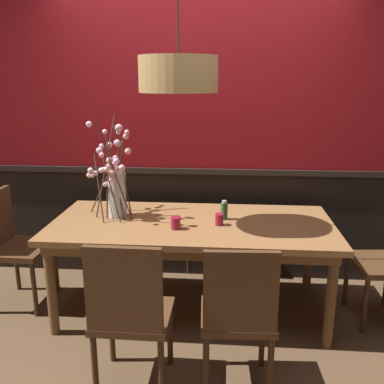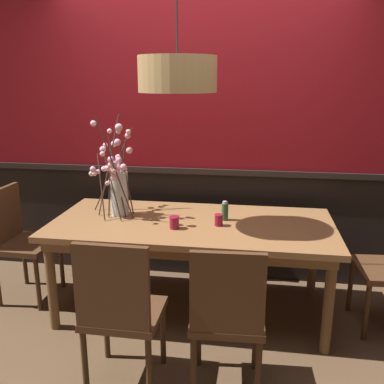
% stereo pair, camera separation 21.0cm
% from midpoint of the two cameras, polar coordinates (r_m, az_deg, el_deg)
% --- Properties ---
extents(ground_plane, '(24.00, 24.00, 0.00)m').
position_cam_midpoint_polar(ground_plane, '(3.49, -1.78, -15.63)').
color(ground_plane, brown).
extents(back_wall, '(5.89, 0.14, 2.83)m').
position_cam_midpoint_polar(back_wall, '(3.72, -0.75, 9.27)').
color(back_wall, black).
rests_on(back_wall, ground).
extents(dining_table, '(2.11, 0.97, 0.74)m').
position_cam_midpoint_polar(dining_table, '(3.21, -1.88, -5.37)').
color(dining_table, olive).
rests_on(dining_table, ground).
extents(chair_head_west_end, '(0.42, 0.46, 0.94)m').
position_cam_midpoint_polar(chair_head_west_end, '(3.71, -24.63, -6.05)').
color(chair_head_west_end, '#4C301C').
rests_on(chair_head_west_end, ground).
extents(chair_far_side_left, '(0.49, 0.44, 0.91)m').
position_cam_midpoint_polar(chair_far_side_left, '(4.14, -4.13, -2.66)').
color(chair_far_side_left, '#4C301C').
rests_on(chair_far_side_left, ground).
extents(chair_near_side_left, '(0.44, 0.41, 0.95)m').
position_cam_midpoint_polar(chair_near_side_left, '(2.50, -10.90, -15.47)').
color(chair_near_side_left, '#4C301C').
rests_on(chair_near_side_left, ground).
extents(chair_far_side_right, '(0.46, 0.46, 0.97)m').
position_cam_midpoint_polar(chair_far_side_right, '(4.06, 4.64, -2.83)').
color(chair_far_side_right, '#4C301C').
rests_on(chair_far_side_right, ground).
extents(chair_near_side_right, '(0.44, 0.42, 0.93)m').
position_cam_midpoint_polar(chair_near_side_right, '(2.45, 3.74, -15.93)').
color(chair_near_side_right, '#4C301C').
rests_on(chair_near_side_right, ground).
extents(vase_with_blossoms, '(0.39, 0.54, 0.78)m').
position_cam_midpoint_polar(vase_with_blossoms, '(3.30, -12.13, 0.79)').
color(vase_with_blossoms, silver).
rests_on(vase_with_blossoms, dining_table).
extents(candle_holder_nearer_center, '(0.07, 0.07, 0.09)m').
position_cam_midpoint_polar(candle_holder_nearer_center, '(3.09, 1.78, -3.72)').
color(candle_holder_nearer_center, maroon).
rests_on(candle_holder_nearer_center, dining_table).
extents(candle_holder_nearer_edge, '(0.07, 0.07, 0.09)m').
position_cam_midpoint_polar(candle_holder_nearer_edge, '(3.02, -4.20, -4.20)').
color(candle_holder_nearer_edge, maroon).
rests_on(candle_holder_nearer_edge, dining_table).
extents(condiment_bottle, '(0.05, 0.05, 0.15)m').
position_cam_midpoint_polar(condiment_bottle, '(3.21, 2.52, -2.52)').
color(condiment_bottle, '#2D5633').
rests_on(condiment_bottle, dining_table).
extents(pendant_lamp, '(0.53, 0.53, 1.14)m').
position_cam_midpoint_polar(pendant_lamp, '(2.93, -4.00, 15.59)').
color(pendant_lamp, tan).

